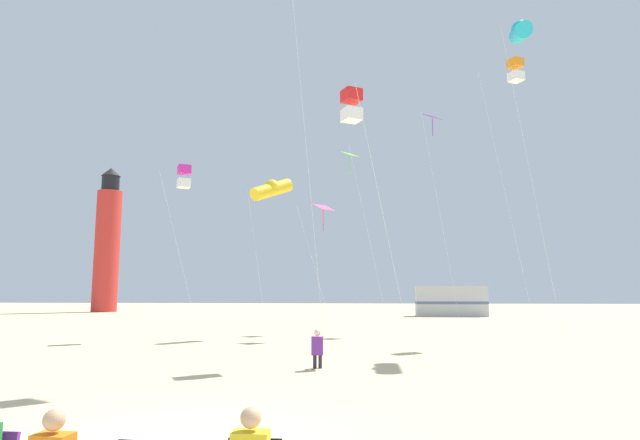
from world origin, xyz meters
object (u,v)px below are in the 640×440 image
object	(u,v)px
kite_tube_cyan	(520,32)
kite_diamond_lime	(351,162)
kite_diamond_rainbow	(323,212)
kite_box_scarlet	(352,106)
kite_tube_gold	(272,189)
kite_box_magenta	(184,177)
rv_van_silver	(451,301)
kite_box_orange	(516,71)
lighthouse_distant	(107,243)
kite_diamond_violet	(433,127)
kite_flyer_standing	(317,348)

from	to	relation	value
kite_tube_cyan	kite_diamond_lime	distance (m)	12.44
kite_diamond_rainbow	kite_tube_cyan	world-z (taller)	kite_tube_cyan
kite_diamond_lime	kite_box_scarlet	xyz separation A→B (m)	(0.45, -13.44, -1.37)
kite_tube_gold	kite_box_magenta	size ratio (longest dim) A/B	0.96
kite_tube_cyan	kite_tube_gold	distance (m)	13.67
kite_diamond_rainbow	rv_van_silver	bearing A→B (deg)	68.44
kite_box_orange	kite_box_scarlet	distance (m)	11.95
lighthouse_distant	kite_tube_gold	bearing A→B (deg)	-51.85
kite_diamond_lime	rv_van_silver	distance (m)	23.09
kite_tube_cyan	kite_box_orange	bearing A→B (deg)	78.11
kite_diamond_lime	lighthouse_distant	distance (m)	40.13
kite_diamond_violet	lighthouse_distant	xyz separation A→B (m)	(-34.15, 27.41, -4.27)
kite_tube_cyan	kite_box_magenta	world-z (taller)	kite_tube_cyan
kite_box_magenta	rv_van_silver	size ratio (longest dim) A/B	1.33
kite_box_orange	kite_diamond_violet	bearing A→B (deg)	120.98
kite_tube_gold	kite_diamond_lime	size ratio (longest dim) A/B	0.77
kite_tube_gold	rv_van_silver	distance (m)	28.02
kite_box_orange	kite_box_scarlet	size ratio (longest dim) A/B	1.47
kite_flyer_standing	kite_box_scarlet	xyz separation A→B (m)	(0.99, 2.19, 8.08)
kite_tube_gold	lighthouse_distant	bearing A→B (deg)	128.15
kite_box_orange	lighthouse_distant	distance (m)	50.28
kite_flyer_standing	kite_tube_gold	size ratio (longest dim) A/B	0.14
kite_box_orange	kite_diamond_lime	xyz separation A→B (m)	(-8.33, 5.60, -3.01)
kite_tube_gold	kite_diamond_violet	world-z (taller)	kite_diamond_violet
kite_flyer_standing	kite_diamond_rainbow	world-z (taller)	kite_diamond_rainbow
kite_diamond_rainbow	lighthouse_distant	bearing A→B (deg)	130.44
kite_flyer_standing	kite_box_magenta	world-z (taller)	kite_box_magenta
kite_flyer_standing	kite_box_scarlet	size ratio (longest dim) A/B	0.12
kite_diamond_violet	kite_diamond_lime	size ratio (longest dim) A/B	1.21
kite_tube_gold	kite_diamond_violet	xyz separation A→B (m)	(8.93, 4.71, 4.57)
kite_tube_gold	kite_diamond_violet	size ratio (longest dim) A/B	0.64
kite_tube_gold	kite_tube_cyan	bearing A→B (deg)	-22.28
kite_flyer_standing	kite_tube_gold	bearing A→B (deg)	-76.93
kite_box_orange	kite_diamond_lime	distance (m)	10.48
kite_tube_gold	kite_box_magenta	bearing A→B (deg)	-162.80
kite_tube_gold	kite_diamond_lime	xyz separation A→B (m)	(3.98, 4.67, 2.53)
kite_flyer_standing	kite_box_magenta	distance (m)	14.35
kite_flyer_standing	rv_van_silver	distance (m)	36.41
kite_diamond_rainbow	kite_tube_cyan	bearing A→B (deg)	-24.72
kite_flyer_standing	kite_tube_cyan	xyz separation A→B (m)	(8.08, 6.24, 12.59)
kite_box_scarlet	kite_diamond_lime	bearing A→B (deg)	91.91
kite_diamond_rainbow	kite_box_magenta	xyz separation A→B (m)	(-6.95, -0.64, 1.77)
kite_box_scarlet	kite_tube_cyan	bearing A→B (deg)	29.74
kite_tube_cyan	kite_box_scarlet	size ratio (longest dim) A/B	1.50
kite_box_orange	kite_box_scarlet	bearing A→B (deg)	-135.18
kite_tube_cyan	kite_diamond_violet	world-z (taller)	kite_tube_cyan
kite_diamond_lime	rv_van_silver	xyz separation A→B (m)	(8.59, 19.60, -8.67)
kite_diamond_rainbow	lighthouse_distant	size ratio (longest dim) A/B	0.39
kite_tube_gold	kite_box_magenta	world-z (taller)	kite_box_magenta
kite_box_magenta	rv_van_silver	world-z (taller)	kite_box_magenta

